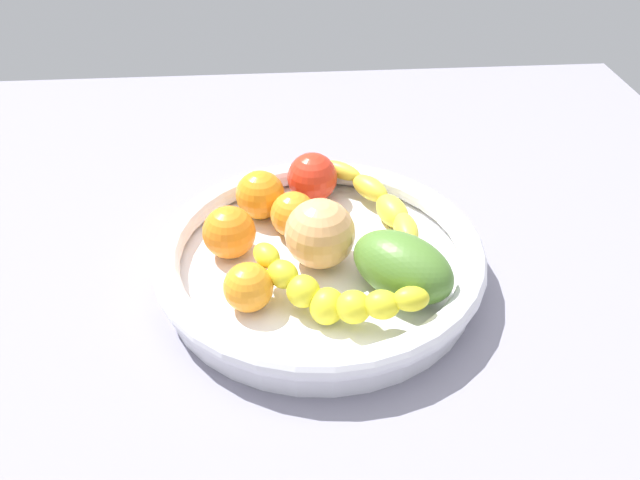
% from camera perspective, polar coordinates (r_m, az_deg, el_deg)
% --- Properties ---
extents(kitchen_counter, '(1.20, 1.20, 0.03)m').
position_cam_1_polar(kitchen_counter, '(0.74, 0.00, -4.29)').
color(kitchen_counter, gray).
rests_on(kitchen_counter, ground).
extents(fruit_bowl, '(0.36, 0.36, 0.05)m').
position_cam_1_polar(fruit_bowl, '(0.71, 0.00, -1.73)').
color(fruit_bowl, white).
rests_on(fruit_bowl, kitchen_counter).
extents(banana_draped_left, '(0.11, 0.23, 0.04)m').
position_cam_1_polar(banana_draped_left, '(0.76, 5.77, 2.78)').
color(banana_draped_left, yellow).
rests_on(banana_draped_left, fruit_bowl).
extents(banana_draped_right, '(0.17, 0.11, 0.05)m').
position_cam_1_polar(banana_draped_right, '(0.63, 0.90, -4.81)').
color(banana_draped_right, yellow).
rests_on(banana_draped_right, fruit_bowl).
extents(orange_front, '(0.06, 0.06, 0.06)m').
position_cam_1_polar(orange_front, '(0.78, -5.34, 4.03)').
color(orange_front, orange).
rests_on(orange_front, fruit_bowl).
extents(orange_mid_left, '(0.05, 0.05, 0.05)m').
position_cam_1_polar(orange_mid_left, '(0.65, -6.40, -4.20)').
color(orange_mid_left, orange).
rests_on(orange_mid_left, fruit_bowl).
extents(orange_mid_right, '(0.06, 0.06, 0.06)m').
position_cam_1_polar(orange_mid_right, '(0.72, -8.09, 0.69)').
color(orange_mid_right, orange).
rests_on(orange_mid_right, fruit_bowl).
extents(orange_rear, '(0.05, 0.05, 0.05)m').
position_cam_1_polar(orange_rear, '(0.74, -2.38, 2.29)').
color(orange_rear, orange).
rests_on(orange_rear, fruit_bowl).
extents(peach_blush, '(0.08, 0.08, 0.08)m').
position_cam_1_polar(peach_blush, '(0.69, -0.03, 0.36)').
color(peach_blush, '#E9A466').
rests_on(peach_blush, fruit_bowl).
extents(tomato_red, '(0.06, 0.06, 0.06)m').
position_cam_1_polar(tomato_red, '(0.80, -0.80, 5.58)').
color(tomato_red, red).
rests_on(tomato_red, fruit_bowl).
extents(mango_green, '(0.13, 0.13, 0.07)m').
position_cam_1_polar(mango_green, '(0.66, 7.36, -2.36)').
color(mango_green, '#4D7A2F').
rests_on(mango_green, fruit_bowl).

